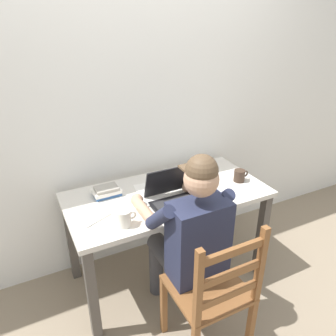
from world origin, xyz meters
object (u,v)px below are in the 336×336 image
(wooden_chair, at_px, (213,294))
(book_stack_main, at_px, (107,191))
(computer_mouse, at_px, (212,198))
(coffee_mug_dark, at_px, (240,176))
(coffee_mug_white, at_px, (124,218))
(desk, at_px, (167,205))
(laptop, at_px, (174,195))
(seated_person, at_px, (189,234))

(wooden_chair, distance_m, book_stack_main, 0.97)
(computer_mouse, distance_m, coffee_mug_dark, 0.37)
(coffee_mug_white, xyz_separation_m, book_stack_main, (0.01, 0.39, -0.02))
(book_stack_main, bearing_deg, computer_mouse, -31.70)
(desk, relative_size, book_stack_main, 7.38)
(computer_mouse, bearing_deg, coffee_mug_white, -179.20)
(desk, height_order, laptop, laptop)
(desk, relative_size, coffee_mug_dark, 11.71)
(seated_person, xyz_separation_m, laptop, (0.05, 0.29, 0.10))
(wooden_chair, xyz_separation_m, laptop, (0.05, 0.57, 0.33))
(wooden_chair, height_order, coffee_mug_dark, wooden_chair)
(book_stack_main, bearing_deg, wooden_chair, -69.23)
(seated_person, height_order, coffee_mug_white, seated_person)
(book_stack_main, bearing_deg, seated_person, -60.64)
(desk, relative_size, computer_mouse, 14.20)
(seated_person, height_order, computer_mouse, seated_person)
(seated_person, bearing_deg, coffee_mug_dark, 28.12)
(desk, height_order, seated_person, seated_person)
(seated_person, bearing_deg, desk, 81.06)
(computer_mouse, xyz_separation_m, coffee_mug_dark, (0.34, 0.14, 0.03))
(wooden_chair, height_order, coffee_mug_white, wooden_chair)
(coffee_mug_white, height_order, coffee_mug_dark, coffee_mug_white)
(seated_person, xyz_separation_m, coffee_mug_dark, (0.63, 0.34, 0.10))
(laptop, bearing_deg, desk, 81.77)
(seated_person, xyz_separation_m, wooden_chair, (0.00, -0.28, -0.23))
(wooden_chair, bearing_deg, coffee_mug_white, 125.85)
(coffee_mug_white, distance_m, coffee_mug_dark, 0.98)
(seated_person, height_order, coffee_mug_dark, seated_person)
(wooden_chair, bearing_deg, book_stack_main, 110.77)
(seated_person, relative_size, book_stack_main, 6.53)
(computer_mouse, bearing_deg, coffee_mug_dark, 22.59)
(wooden_chair, bearing_deg, laptop, 85.27)
(seated_person, bearing_deg, laptop, 80.74)
(wooden_chair, height_order, book_stack_main, wooden_chair)
(wooden_chair, relative_size, computer_mouse, 9.51)
(laptop, relative_size, book_stack_main, 1.72)
(coffee_mug_white, bearing_deg, computer_mouse, 0.80)
(coffee_mug_white, distance_m, book_stack_main, 0.39)
(book_stack_main, bearing_deg, coffee_mug_white, -91.78)
(coffee_mug_dark, bearing_deg, seated_person, -151.88)
(computer_mouse, xyz_separation_m, book_stack_main, (-0.62, 0.38, 0.02))
(wooden_chair, distance_m, coffee_mug_white, 0.67)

